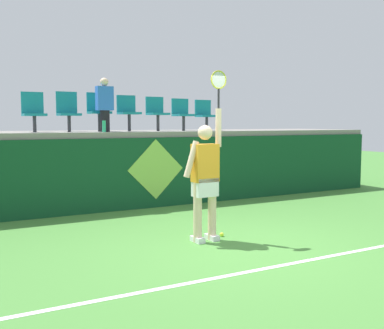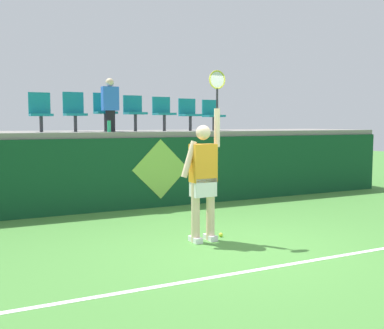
{
  "view_description": "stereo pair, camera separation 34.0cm",
  "coord_description": "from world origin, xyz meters",
  "px_view_note": "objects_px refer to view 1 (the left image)",
  "views": [
    {
      "loc": [
        -3.68,
        -5.25,
        1.79
      ],
      "look_at": [
        -0.12,
        1.26,
        1.11
      ],
      "focal_mm": 42.6,
      "sensor_mm": 36.0,
      "label": 1
    },
    {
      "loc": [
        -3.38,
        -5.4,
        1.79
      ],
      "look_at": [
        -0.12,
        1.26,
        1.11
      ],
      "focal_mm": 42.6,
      "sensor_mm": 36.0,
      "label": 2
    }
  ],
  "objects_px": {
    "stadium_chair_3": "(128,111)",
    "stadium_chair_5": "(182,113)",
    "tennis_player": "(205,176)",
    "tennis_ball": "(222,234)",
    "water_bottle": "(104,126)",
    "stadium_chair_6": "(205,113)",
    "spectator_0": "(105,104)",
    "stadium_chair_4": "(157,111)",
    "stadium_chair_1": "(68,110)",
    "stadium_chair_0": "(33,111)",
    "stadium_chair_2": "(98,109)"
  },
  "relations": [
    {
      "from": "stadium_chair_3",
      "to": "stadium_chair_4",
      "type": "bearing_deg",
      "value": -0.06
    },
    {
      "from": "tennis_player",
      "to": "tennis_ball",
      "type": "height_order",
      "value": "tennis_player"
    },
    {
      "from": "spectator_0",
      "to": "stadium_chair_5",
      "type": "bearing_deg",
      "value": 12.11
    },
    {
      "from": "tennis_ball",
      "to": "stadium_chair_5",
      "type": "bearing_deg",
      "value": 71.65
    },
    {
      "from": "tennis_player",
      "to": "tennis_ball",
      "type": "bearing_deg",
      "value": 15.85
    },
    {
      "from": "stadium_chair_1",
      "to": "stadium_chair_6",
      "type": "relative_size",
      "value": 1.13
    },
    {
      "from": "stadium_chair_4",
      "to": "stadium_chair_5",
      "type": "xyz_separation_m",
      "value": [
        0.67,
        0.0,
        -0.02
      ]
    },
    {
      "from": "water_bottle",
      "to": "stadium_chair_4",
      "type": "height_order",
      "value": "stadium_chair_4"
    },
    {
      "from": "stadium_chair_1",
      "to": "stadium_chair_2",
      "type": "relative_size",
      "value": 1.0
    },
    {
      "from": "tennis_ball",
      "to": "stadium_chair_5",
      "type": "distance_m",
      "value": 4.43
    },
    {
      "from": "stadium_chair_0",
      "to": "stadium_chair_5",
      "type": "bearing_deg",
      "value": -0.14
    },
    {
      "from": "tennis_player",
      "to": "water_bottle",
      "type": "height_order",
      "value": "tennis_player"
    },
    {
      "from": "stadium_chair_4",
      "to": "spectator_0",
      "type": "height_order",
      "value": "spectator_0"
    },
    {
      "from": "stadium_chair_4",
      "to": "stadium_chair_5",
      "type": "height_order",
      "value": "stadium_chair_4"
    },
    {
      "from": "stadium_chair_0",
      "to": "stadium_chair_5",
      "type": "distance_m",
      "value": 3.41
    },
    {
      "from": "stadium_chair_5",
      "to": "water_bottle",
      "type": "bearing_deg",
      "value": -162.14
    },
    {
      "from": "stadium_chair_6",
      "to": "tennis_player",
      "type": "bearing_deg",
      "value": -120.25
    },
    {
      "from": "stadium_chair_5",
      "to": "tennis_ball",
      "type": "bearing_deg",
      "value": -108.35
    },
    {
      "from": "stadium_chair_2",
      "to": "spectator_0",
      "type": "bearing_deg",
      "value": -90.0
    },
    {
      "from": "stadium_chair_1",
      "to": "stadium_chair_4",
      "type": "relative_size",
      "value": 1.07
    },
    {
      "from": "stadium_chair_3",
      "to": "stadium_chair_2",
      "type": "bearing_deg",
      "value": 179.72
    },
    {
      "from": "tennis_ball",
      "to": "stadium_chair_4",
      "type": "relative_size",
      "value": 0.08
    },
    {
      "from": "stadium_chair_3",
      "to": "stadium_chair_5",
      "type": "relative_size",
      "value": 1.05
    },
    {
      "from": "tennis_player",
      "to": "water_bottle",
      "type": "xyz_separation_m",
      "value": [
        -0.55,
        3.16,
        0.73
      ]
    },
    {
      "from": "tennis_player",
      "to": "stadium_chair_4",
      "type": "relative_size",
      "value": 3.24
    },
    {
      "from": "tennis_player",
      "to": "stadium_chair_5",
      "type": "relative_size",
      "value": 3.35
    },
    {
      "from": "water_bottle",
      "to": "spectator_0",
      "type": "xyz_separation_m",
      "value": [
        0.1,
        0.25,
        0.46
      ]
    },
    {
      "from": "stadium_chair_1",
      "to": "spectator_0",
      "type": "height_order",
      "value": "spectator_0"
    },
    {
      "from": "stadium_chair_1",
      "to": "stadium_chair_3",
      "type": "bearing_deg",
      "value": -0.4
    },
    {
      "from": "tennis_ball",
      "to": "stadium_chair_0",
      "type": "xyz_separation_m",
      "value": [
        -2.17,
        3.76,
        2.01
      ]
    },
    {
      "from": "stadium_chair_2",
      "to": "stadium_chair_3",
      "type": "bearing_deg",
      "value": -0.28
    },
    {
      "from": "tennis_ball",
      "to": "stadium_chair_3",
      "type": "xyz_separation_m",
      "value": [
        -0.13,
        3.75,
        2.03
      ]
    },
    {
      "from": "stadium_chair_3",
      "to": "spectator_0",
      "type": "relative_size",
      "value": 0.72
    },
    {
      "from": "tennis_player",
      "to": "tennis_ball",
      "type": "relative_size",
      "value": 39.08
    },
    {
      "from": "stadium_chair_2",
      "to": "stadium_chair_6",
      "type": "relative_size",
      "value": 1.13
    },
    {
      "from": "stadium_chair_6",
      "to": "spectator_0",
      "type": "xyz_separation_m",
      "value": [
        -2.69,
        -0.44,
        0.16
      ]
    },
    {
      "from": "stadium_chair_5",
      "to": "spectator_0",
      "type": "distance_m",
      "value": 2.11
    },
    {
      "from": "tennis_ball",
      "to": "stadium_chair_5",
      "type": "height_order",
      "value": "stadium_chair_5"
    },
    {
      "from": "stadium_chair_3",
      "to": "stadium_chair_5",
      "type": "distance_m",
      "value": 1.37
    },
    {
      "from": "water_bottle",
      "to": "stadium_chair_4",
      "type": "distance_m",
      "value": 1.68
    },
    {
      "from": "stadium_chair_4",
      "to": "stadium_chair_5",
      "type": "distance_m",
      "value": 0.67
    },
    {
      "from": "tennis_player",
      "to": "stadium_chair_0",
      "type": "height_order",
      "value": "tennis_player"
    },
    {
      "from": "tennis_ball",
      "to": "stadium_chair_3",
      "type": "relative_size",
      "value": 0.08
    },
    {
      "from": "tennis_ball",
      "to": "stadium_chair_1",
      "type": "relative_size",
      "value": 0.08
    },
    {
      "from": "stadium_chair_0",
      "to": "stadium_chair_1",
      "type": "bearing_deg",
      "value": 0.11
    },
    {
      "from": "stadium_chair_3",
      "to": "stadium_chair_6",
      "type": "bearing_deg",
      "value": -0.01
    },
    {
      "from": "stadium_chair_1",
      "to": "spectator_0",
      "type": "distance_m",
      "value": 0.81
    },
    {
      "from": "water_bottle",
      "to": "stadium_chair_5",
      "type": "relative_size",
      "value": 0.31
    },
    {
      "from": "water_bottle",
      "to": "stadium_chair_5",
      "type": "xyz_separation_m",
      "value": [
        2.16,
        0.7,
        0.31
      ]
    },
    {
      "from": "tennis_ball",
      "to": "stadium_chair_3",
      "type": "height_order",
      "value": "stadium_chair_3"
    }
  ]
}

